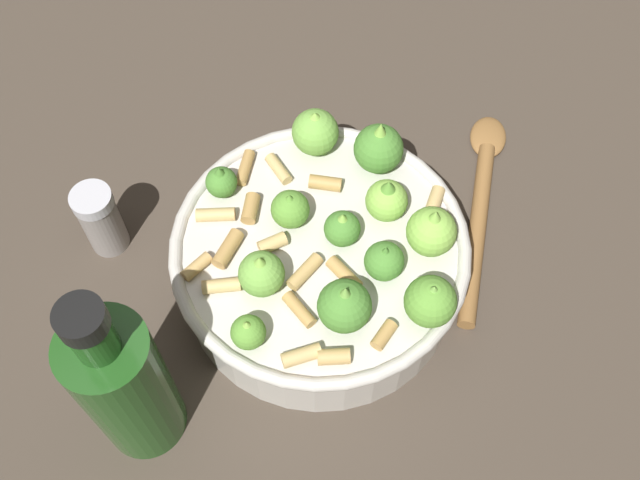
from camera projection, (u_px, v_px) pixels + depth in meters
ground_plane at (320, 283)px, 0.69m from camera, size 2.40×2.40×0.00m
cooking_pan at (323, 258)px, 0.65m from camera, size 0.25×0.25×0.12m
pepper_shaker at (101, 220)px, 0.67m from camera, size 0.04×0.04×0.08m
olive_oil_bottle at (125, 385)px, 0.55m from camera, size 0.06×0.06×0.21m
wooden_spoon at (481, 200)px, 0.72m from camera, size 0.24×0.08×0.02m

